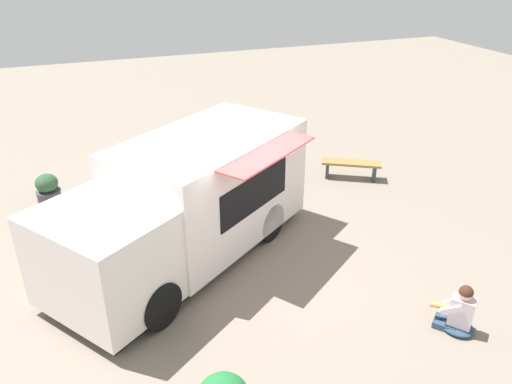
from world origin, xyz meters
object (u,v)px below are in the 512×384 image
planter_flowering_near (48,189)px  person_customer (459,313)px  food_truck (188,206)px  planter_flowering_far (274,163)px  plaza_bench (351,166)px

planter_flowering_near → person_customer: bearing=40.8°
food_truck → planter_flowering_far: food_truck is taller
planter_flowering_far → plaza_bench: bearing=71.1°
food_truck → plaza_bench: size_ratio=3.78×
person_customer → planter_flowering_near: person_customer is taller
person_customer → plaza_bench: (-5.67, 1.36, 0.00)m
food_truck → person_customer: (3.64, 3.47, -0.76)m
planter_flowering_far → plaza_bench: 2.03m
food_truck → plaza_bench: (-2.03, 4.83, -0.76)m
planter_flowering_near → plaza_bench: size_ratio=0.47×
person_customer → planter_flowering_far: (-6.33, -0.56, 0.11)m
person_customer → planter_flowering_far: planter_flowering_far is taller
person_customer → planter_flowering_far: size_ratio=0.98×
food_truck → planter_flowering_near: size_ratio=8.09×
food_truck → person_customer: size_ratio=6.53×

